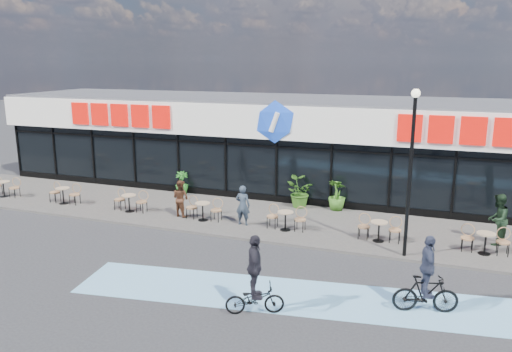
# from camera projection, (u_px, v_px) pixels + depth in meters

# --- Properties ---
(ground) EXTENTS (120.00, 120.00, 0.00)m
(ground) POSITION_uv_depth(u_px,v_px,m) (212.00, 260.00, 16.53)
(ground) COLOR #28282B
(ground) RESTS_ON ground
(sidewalk) EXTENTS (44.00, 5.00, 0.10)m
(sidewalk) POSITION_uv_depth(u_px,v_px,m) (258.00, 218.00, 20.64)
(sidewalk) COLOR #504D47
(sidewalk) RESTS_ON ground
(bike_lane) EXTENTS (14.17, 4.13, 0.01)m
(bike_lane) POSITION_uv_depth(u_px,v_px,m) (320.00, 299.00, 13.82)
(bike_lane) COLOR #6EAAD0
(bike_lane) RESTS_ON ground
(building) EXTENTS (30.60, 6.57, 4.75)m
(building) POSITION_uv_depth(u_px,v_px,m) (294.00, 144.00, 25.08)
(building) COLOR black
(building) RESTS_ON ground
(lamp_post) EXTENTS (0.28, 0.28, 5.49)m
(lamp_post) POSITION_uv_depth(u_px,v_px,m) (411.00, 160.00, 15.87)
(lamp_post) COLOR black
(lamp_post) RESTS_ON sidewalk
(bistro_set_0) EXTENTS (1.54, 0.62, 0.90)m
(bistro_set_0) POSITION_uv_depth(u_px,v_px,m) (5.00, 187.00, 23.72)
(bistro_set_0) COLOR tan
(bistro_set_0) RESTS_ON sidewalk
(bistro_set_1) EXTENTS (1.54, 0.62, 0.90)m
(bistro_set_1) POSITION_uv_depth(u_px,v_px,m) (64.00, 193.00, 22.55)
(bistro_set_1) COLOR tan
(bistro_set_1) RESTS_ON sidewalk
(bistro_set_2) EXTENTS (1.54, 0.62, 0.90)m
(bistro_set_2) POSITION_uv_depth(u_px,v_px,m) (130.00, 201.00, 21.39)
(bistro_set_2) COLOR tan
(bistro_set_2) RESTS_ON sidewalk
(bistro_set_3) EXTENTS (1.54, 0.62, 0.90)m
(bistro_set_3) POSITION_uv_depth(u_px,v_px,m) (204.00, 209.00, 20.23)
(bistro_set_3) COLOR tan
(bistro_set_3) RESTS_ON sidewalk
(bistro_set_4) EXTENTS (1.54, 0.62, 0.90)m
(bistro_set_4) POSITION_uv_depth(u_px,v_px,m) (286.00, 218.00, 19.06)
(bistro_set_4) COLOR tan
(bistro_set_4) RESTS_ON sidewalk
(bistro_set_5) EXTENTS (1.54, 0.62, 0.90)m
(bistro_set_5) POSITION_uv_depth(u_px,v_px,m) (379.00, 228.00, 17.90)
(bistro_set_5) COLOR tan
(bistro_set_5) RESTS_ON sidewalk
(bistro_set_6) EXTENTS (1.54, 0.62, 0.90)m
(bistro_set_6) POSITION_uv_depth(u_px,v_px,m) (485.00, 240.00, 16.73)
(bistro_set_6) COLOR tan
(bistro_set_6) RESTS_ON sidewalk
(potted_plant_left) EXTENTS (0.85, 0.85, 1.10)m
(potted_plant_left) POSITION_uv_depth(u_px,v_px,m) (182.00, 183.00, 24.10)
(potted_plant_left) COLOR #1D5919
(potted_plant_left) RESTS_ON sidewalk
(potted_plant_mid) EXTENTS (1.32, 1.18, 1.35)m
(potted_plant_mid) POSITION_uv_depth(u_px,v_px,m) (298.00, 192.00, 21.89)
(potted_plant_mid) COLOR #34631C
(potted_plant_mid) RESTS_ON sidewalk
(potted_plant_right) EXTENTS (0.89, 0.89, 1.34)m
(potted_plant_right) POSITION_uv_depth(u_px,v_px,m) (337.00, 195.00, 21.50)
(potted_plant_right) COLOR #35671D
(potted_plant_right) RESTS_ON sidewalk
(patron_left) EXTENTS (0.60, 0.41, 1.60)m
(patron_left) POSITION_uv_depth(u_px,v_px,m) (243.00, 205.00, 19.53)
(patron_left) COLOR #2A3541
(patron_left) RESTS_ON sidewalk
(patron_right) EXTENTS (0.87, 0.76, 1.54)m
(patron_right) POSITION_uv_depth(u_px,v_px,m) (181.00, 198.00, 20.62)
(patron_right) COLOR #49291A
(patron_right) RESTS_ON sidewalk
(pedestrian_a) EXTENTS (0.98, 1.08, 1.83)m
(pedestrian_a) POSITION_uv_depth(u_px,v_px,m) (498.00, 219.00, 17.45)
(pedestrian_a) COLOR black
(pedestrian_a) RESTS_ON sidewalk
(cyclist_a) EXTENTS (1.63, 1.12, 2.16)m
(cyclist_a) POSITION_uv_depth(u_px,v_px,m) (255.00, 283.00, 12.84)
(cyclist_a) COLOR black
(cyclist_a) RESTS_ON ground
(cyclist_b) EXTENTS (1.77, 1.05, 2.12)m
(cyclist_b) POSITION_uv_depth(u_px,v_px,m) (427.00, 282.00, 12.91)
(cyclist_b) COLOR black
(cyclist_b) RESTS_ON ground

